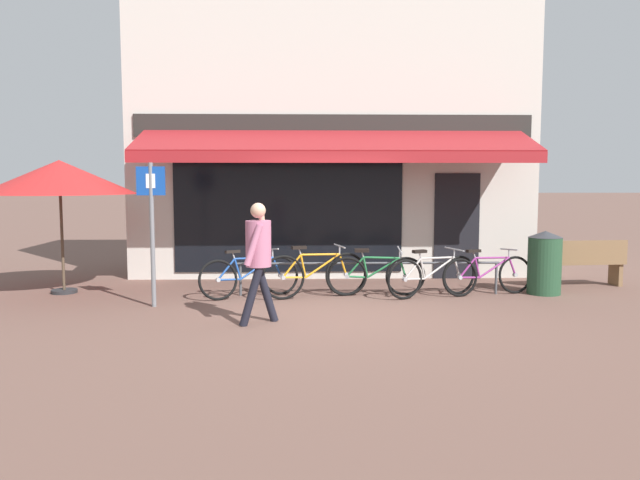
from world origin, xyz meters
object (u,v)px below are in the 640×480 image
at_px(bicycle_green, 376,275).
at_px(bicycle_purple, 488,274).
at_px(bicycle_orange, 315,274).
at_px(pedestrian_adult, 258,250).
at_px(park_bench, 581,262).
at_px(cafe_parasol, 60,177).
at_px(parking_sign, 152,219).
at_px(bicycle_silver, 432,275).
at_px(bicycle_blue, 250,276).
at_px(litter_bin, 545,262).

distance_m(bicycle_green, bicycle_purple, 1.93).
height_order(bicycle_orange, pedestrian_adult, pedestrian_adult).
distance_m(bicycle_orange, park_bench, 5.05).
bearing_deg(cafe_parasol, bicycle_green, -4.76).
height_order(bicycle_orange, parking_sign, parking_sign).
bearing_deg(park_bench, bicycle_green, -172.87).
bearing_deg(park_bench, bicycle_silver, -167.41).
relative_size(parking_sign, cafe_parasol, 0.86).
distance_m(bicycle_blue, cafe_parasol, 3.70).
distance_m(pedestrian_adult, park_bench, 6.44).
xyz_separation_m(bicycle_silver, bicycle_purple, (0.98, 0.14, -0.01)).
relative_size(bicycle_green, pedestrian_adult, 1.00).
height_order(pedestrian_adult, parking_sign, parking_sign).
xyz_separation_m(litter_bin, park_bench, (0.98, 0.72, -0.09)).
bearing_deg(bicycle_orange, litter_bin, -12.89).
xyz_separation_m(bicycle_blue, bicycle_purple, (4.07, 0.07, -0.01)).
bearing_deg(bicycle_green, bicycle_orange, -172.08).
bearing_deg(parking_sign, cafe_parasol, 146.38).
xyz_separation_m(bicycle_orange, bicycle_green, (1.04, 0.13, -0.03)).
bearing_deg(bicycle_blue, park_bench, -17.43).
bearing_deg(bicycle_silver, litter_bin, -17.58).
bearing_deg(cafe_parasol, park_bench, 2.34).
height_order(bicycle_silver, bicycle_purple, bicycle_silver).
relative_size(bicycle_purple, cafe_parasol, 0.65).
distance_m(pedestrian_adult, litter_bin, 5.25).
xyz_separation_m(bicycle_purple, parking_sign, (-5.50, -0.82, 1.02)).
height_order(bicycle_blue, bicycle_green, bicycle_green).
xyz_separation_m(bicycle_silver, park_bench, (2.97, 0.94, 0.10)).
height_order(bicycle_orange, bicycle_silver, bicycle_orange).
distance_m(bicycle_green, parking_sign, 3.79).
xyz_separation_m(bicycle_orange, bicycle_purple, (2.97, 0.17, -0.04)).
bearing_deg(cafe_parasol, litter_bin, -2.29).
distance_m(bicycle_blue, bicycle_orange, 1.10).
relative_size(bicycle_blue, cafe_parasol, 0.65).
height_order(bicycle_green, parking_sign, parking_sign).
xyz_separation_m(bicycle_silver, litter_bin, (2.00, 0.22, 0.18)).
bearing_deg(bicycle_purple, litter_bin, -10.27).
relative_size(bicycle_green, litter_bin, 1.53).
relative_size(bicycle_purple, pedestrian_adult, 1.01).
distance_m(pedestrian_adult, cafe_parasol, 4.42).
bearing_deg(bicycle_purple, bicycle_blue, 166.41).
distance_m(bicycle_orange, parking_sign, 2.79).
height_order(bicycle_purple, pedestrian_adult, pedestrian_adult).
distance_m(bicycle_purple, pedestrian_adult, 4.33).
bearing_deg(bicycle_green, bicycle_purple, 2.04).
distance_m(bicycle_silver, litter_bin, 2.02).
relative_size(bicycle_orange, parking_sign, 0.80).
bearing_deg(park_bench, bicycle_blue, -176.78).
bearing_deg(pedestrian_adult, parking_sign, 134.04).
xyz_separation_m(bicycle_orange, cafe_parasol, (-4.38, 0.58, 1.61)).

